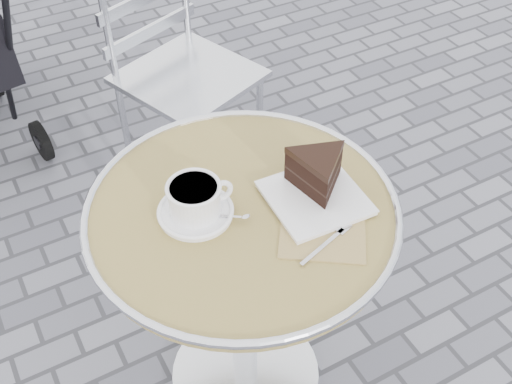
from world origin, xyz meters
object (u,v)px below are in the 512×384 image
cake_plate_set (318,178)px  bistro_chair (167,43)px  cafe_table (243,256)px  cappuccino_set (196,202)px

cake_plate_set → bistro_chair: size_ratio=0.36×
cafe_table → cappuccino_set: bearing=160.5°
cafe_table → cake_plate_set: cake_plate_set is taller
cappuccino_set → bistro_chair: bearing=75.9°
cappuccino_set → bistro_chair: bistro_chair is taller
cafe_table → cappuccino_set: 0.23m
cake_plate_set → bistro_chair: 1.03m
cake_plate_set → cappuccino_set: bearing=167.4°
cafe_table → bistro_chair: size_ratio=0.80×
cake_plate_set → bistro_chair: bistro_chair is taller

